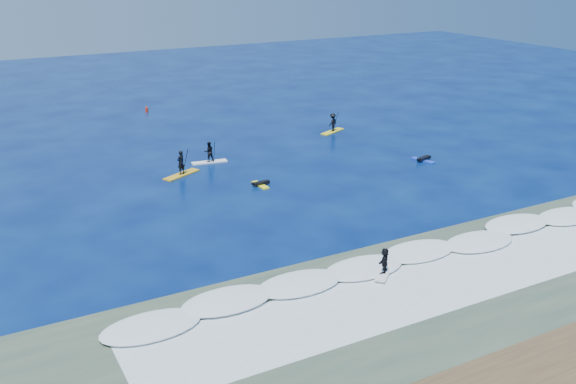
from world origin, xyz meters
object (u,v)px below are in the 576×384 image
prone_paddler_near (260,184)px  marker_buoy (147,109)px  prone_paddler_far (423,159)px  sup_paddler_left (181,166)px  wave_surfer (384,262)px  sup_paddler_right (333,124)px  sup_paddler_center (209,154)px

prone_paddler_near → marker_buoy: size_ratio=2.60×
prone_paddler_near → marker_buoy: 27.31m
prone_paddler_far → sup_paddler_left: bearing=57.4°
prone_paddler_far → marker_buoy: size_ratio=2.97×
sup_paddler_left → wave_surfer: bearing=-106.3°
sup_paddler_right → wave_surfer: 29.88m
sup_paddler_left → wave_surfer: 21.52m
sup_paddler_center → sup_paddler_right: size_ratio=0.98×
sup_paddler_center → sup_paddler_left: bearing=-139.1°
sup_paddler_center → prone_paddler_far: sup_paddler_center is taller
sup_paddler_center → prone_paddler_far: size_ratio=1.36×
wave_surfer → sup_paddler_right: bearing=21.7°
sup_paddler_center → prone_paddler_far: (15.92, -8.07, -0.61)m
prone_paddler_near → sup_paddler_right: bearing=-54.7°
sup_paddler_right → marker_buoy: sup_paddler_right is taller
sup_paddler_center → prone_paddler_near: 7.25m
sup_paddler_right → sup_paddler_center: bearing=168.6°
sup_paddler_left → prone_paddler_near: (4.36, -5.10, -0.59)m
sup_paddler_right → prone_paddler_near: 16.79m
marker_buoy → wave_surfer: bearing=-90.0°
sup_paddler_left → sup_paddler_center: 3.73m
wave_surfer → marker_buoy: wave_surfer is taller
sup_paddler_left → prone_paddler_far: (19.06, -6.05, -0.58)m
sup_paddler_center → wave_surfer: size_ratio=1.57×
sup_paddler_left → marker_buoy: 22.54m
sup_paddler_center → sup_paddler_right: sup_paddler_right is taller
prone_paddler_far → marker_buoy: marker_buoy is taller
sup_paddler_center → marker_buoy: 20.20m
sup_paddler_right → prone_paddler_near: sup_paddler_right is taller
marker_buoy → sup_paddler_center: bearing=-92.0°
prone_paddler_far → wave_surfer: wave_surfer is taller
prone_paddler_far → wave_surfer: bearing=120.0°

